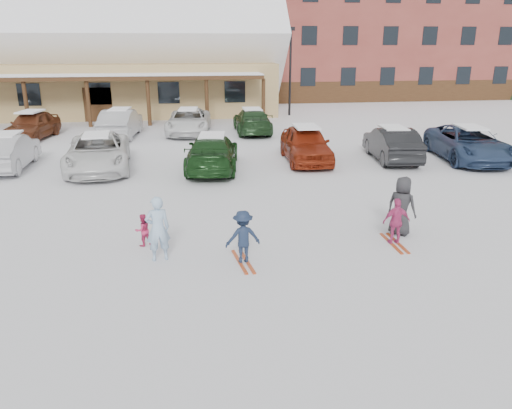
{
  "coord_description": "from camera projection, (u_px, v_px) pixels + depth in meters",
  "views": [
    {
      "loc": [
        -1.43,
        -11.11,
        4.99
      ],
      "look_at": [
        0.3,
        1.0,
        1.0
      ],
      "focal_mm": 35.0,
      "sensor_mm": 36.0,
      "label": 1
    }
  ],
  "objects": [
    {
      "name": "skis_child_magenta",
      "position": [
        394.0,
        243.0,
        12.96
      ],
      "size": [
        0.2,
        1.4,
        0.03
      ],
      "primitive_type": "cube",
      "rotation": [
        0.0,
        0.0,
        3.14
      ],
      "color": "#AB3D18",
      "rests_on": "ground"
    },
    {
      "name": "ground",
      "position": [
        250.0,
        256.0,
        12.19
      ],
      "size": [
        160.0,
        160.0,
        0.0
      ],
      "primitive_type": "plane",
      "color": "white",
      "rests_on": "ground"
    },
    {
      "name": "parked_car_10",
      "position": [
        189.0,
        121.0,
        28.31
      ],
      "size": [
        2.77,
        5.26,
        1.41
      ],
      "primitive_type": "imported",
      "rotation": [
        0.0,
        0.0,
        -0.09
      ],
      "color": "white",
      "rests_on": "ground"
    },
    {
      "name": "parked_car_2",
      "position": [
        98.0,
        152.0,
        20.2
      ],
      "size": [
        2.87,
        5.46,
        1.46
      ],
      "primitive_type": "imported",
      "rotation": [
        0.0,
        0.0,
        0.09
      ],
      "color": "white",
      "rests_on": "ground"
    },
    {
      "name": "conifer_4",
      "position": [
        488.0,
        28.0,
        58.02
      ],
      "size": [
        5.06,
        5.06,
        11.73
      ],
      "color": "black",
      "rests_on": "ground"
    },
    {
      "name": "conifer_3",
      "position": [
        252.0,
        41.0,
        52.82
      ],
      "size": [
        3.96,
        3.96,
        9.18
      ],
      "color": "black",
      "rests_on": "ground"
    },
    {
      "name": "toddler_red",
      "position": [
        143.0,
        230.0,
        12.72
      ],
      "size": [
        0.52,
        0.49,
        0.85
      ],
      "primitive_type": "imported",
      "rotation": [
        0.0,
        0.0,
        3.68
      ],
      "color": "#BE2956",
      "rests_on": "ground"
    },
    {
      "name": "parked_car_9",
      "position": [
        121.0,
        123.0,
        27.27
      ],
      "size": [
        2.05,
        4.8,
        1.54
      ],
      "primitive_type": "imported",
      "rotation": [
        0.0,
        0.0,
        3.05
      ],
      "color": "#AEAFB3",
      "rests_on": "ground"
    },
    {
      "name": "bystander_dark",
      "position": [
        402.0,
        206.0,
        13.37
      ],
      "size": [
        0.92,
        0.93,
        1.62
      ],
      "primitive_type": "imported",
      "rotation": [
        0.0,
        0.0,
        2.34
      ],
      "color": "#29292C",
      "rests_on": "ground"
    },
    {
      "name": "parked_car_11",
      "position": [
        252.0,
        121.0,
        28.52
      ],
      "size": [
        2.03,
        4.8,
        1.38
      ],
      "primitive_type": "imported",
      "rotation": [
        0.0,
        0.0,
        3.12
      ],
      "color": "#203F1F",
      "rests_on": "ground"
    },
    {
      "name": "parked_car_3",
      "position": [
        212.0,
        153.0,
        20.25
      ],
      "size": [
        2.59,
        5.13,
        1.43
      ],
      "primitive_type": "imported",
      "rotation": [
        0.0,
        0.0,
        3.02
      ],
      "color": "#163A16",
      "rests_on": "ground"
    },
    {
      "name": "adult_skier",
      "position": [
        158.0,
        229.0,
        11.76
      ],
      "size": [
        0.65,
        0.49,
        1.6
      ],
      "primitive_type": "imported",
      "rotation": [
        0.0,
        0.0,
        3.35
      ],
      "color": "#9FC1E1",
      "rests_on": "ground"
    },
    {
      "name": "day_lodge",
      "position": [
        76.0,
        57.0,
        36.07
      ],
      "size": [
        29.12,
        12.5,
        10.38
      ],
      "color": "tan",
      "rests_on": "ground"
    },
    {
      "name": "parked_car_4",
      "position": [
        306.0,
        144.0,
        21.64
      ],
      "size": [
        2.04,
        4.63,
        1.55
      ],
      "primitive_type": "imported",
      "rotation": [
        0.0,
        0.0,
        -0.05
      ],
      "color": "maroon",
      "rests_on": "ground"
    },
    {
      "name": "child_navy",
      "position": [
        243.0,
        237.0,
        11.68
      ],
      "size": [
        0.89,
        0.58,
        1.29
      ],
      "primitive_type": "imported",
      "rotation": [
        0.0,
        0.0,
        3.27
      ],
      "color": "#19253E",
      "rests_on": "ground"
    },
    {
      "name": "alpine_hotel",
      "position": [
        347.0,
        2.0,
        47.19
      ],
      "size": [
        31.48,
        14.01,
        21.48
      ],
      "color": "maroon",
      "rests_on": "ground"
    },
    {
      "name": "parked_car_5",
      "position": [
        392.0,
        144.0,
        21.93
      ],
      "size": [
        1.99,
        4.55,
        1.46
      ],
      "primitive_type": "imported",
      "rotation": [
        0.0,
        0.0,
        3.04
      ],
      "color": "black",
      "rests_on": "ground"
    },
    {
      "name": "child_magenta",
      "position": [
        396.0,
        221.0,
        12.78
      ],
      "size": [
        0.72,
        0.3,
        1.23
      ],
      "primitive_type": "imported",
      "rotation": [
        0.0,
        0.0,
        3.14
      ],
      "color": "#BB3670",
      "rests_on": "ground"
    },
    {
      "name": "parked_car_1",
      "position": [
        8.0,
        152.0,
        20.38
      ],
      "size": [
        1.6,
        4.42,
        1.45
      ],
      "primitive_type": "imported",
      "rotation": [
        0.0,
        0.0,
        3.16
      ],
      "color": "#B2B3B8",
      "rests_on": "ground"
    },
    {
      "name": "parked_car_6",
      "position": [
        468.0,
        144.0,
        21.93
      ],
      "size": [
        3.13,
        5.6,
        1.48
      ],
      "primitive_type": "imported",
      "rotation": [
        0.0,
        0.0,
        -0.13
      ],
      "color": "navy",
      "rests_on": "ground"
    },
    {
      "name": "skis_child_navy",
      "position": [
        243.0,
        262.0,
        11.87
      ],
      "size": [
        0.38,
        1.41,
        0.03
      ],
      "primitive_type": "cube",
      "rotation": [
        0.0,
        0.0,
        3.27
      ],
      "color": "#AB3D18",
      "rests_on": "ground"
    },
    {
      "name": "parked_car_8",
      "position": [
        32.0,
        125.0,
        26.75
      ],
      "size": [
        2.43,
        4.58,
        1.48
      ],
      "primitive_type": "imported",
      "rotation": [
        0.0,
        0.0,
        -0.16
      ],
      "color": "brown",
      "rests_on": "ground"
    },
    {
      "name": "lamp_post",
      "position": [
        290.0,
        66.0,
        34.7
      ],
      "size": [
        0.5,
        0.25,
        5.98
      ],
      "color": "black",
      "rests_on": "ground"
    }
  ]
}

